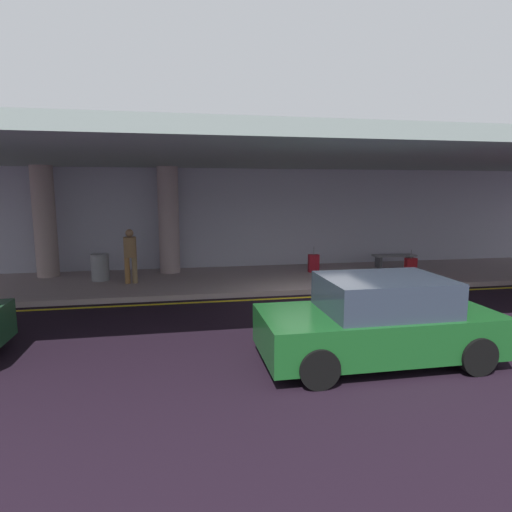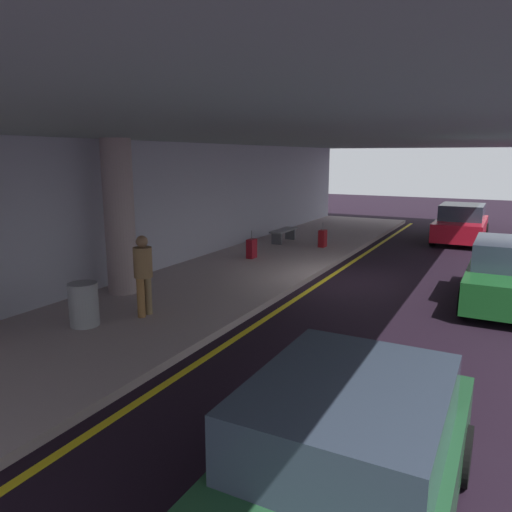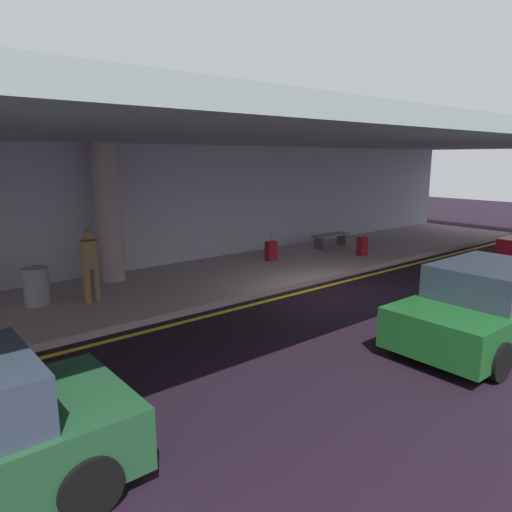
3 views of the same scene
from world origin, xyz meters
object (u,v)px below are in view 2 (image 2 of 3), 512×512
at_px(car_red, 461,224).
at_px(suitcase_upright_secondary, 323,238).
at_px(traveler_with_luggage, 143,270).
at_px(bench_metal, 284,233).
at_px(trash_bin_steel, 84,304).
at_px(support_column_left_mid, 119,217).
at_px(car_dark_green_no2, 511,275).
at_px(car_dark_green, 344,468).
at_px(suitcase_upright_primary, 252,249).

bearing_deg(car_red, suitcase_upright_secondary, -45.78).
bearing_deg(traveler_with_luggage, car_red, -45.12).
relative_size(bench_metal, trash_bin_steel, 1.88).
height_order(support_column_left_mid, trash_bin_steel, support_column_left_mid).
height_order(car_dark_green_no2, car_red, same).
xyz_separation_m(car_dark_green, car_dark_green_no2, (8.61, -1.24, 0.00)).
relative_size(support_column_left_mid, suitcase_upright_secondary, 4.06).
height_order(support_column_left_mid, car_red, support_column_left_mid).
bearing_deg(traveler_with_luggage, trash_bin_steel, 121.98).
bearing_deg(support_column_left_mid, trash_bin_steel, -155.22).
xyz_separation_m(car_dark_green_no2, trash_bin_steel, (-5.88, 7.32, -0.14)).
bearing_deg(car_red, traveler_with_luggage, -21.98).
bearing_deg(car_dark_green_no2, car_dark_green, -7.58).
relative_size(car_dark_green, traveler_with_luggage, 2.44).
bearing_deg(suitcase_upright_secondary, bench_metal, 100.27).
xyz_separation_m(support_column_left_mid, bench_metal, (8.23, -0.55, -1.47)).
distance_m(suitcase_upright_secondary, bench_metal, 1.73).
distance_m(car_dark_green_no2, bench_metal, 8.99).
distance_m(car_dark_green_no2, suitcase_upright_primary, 7.55).
bearing_deg(bench_metal, support_column_left_mid, 176.20).
bearing_deg(car_dark_green_no2, suitcase_upright_primary, -99.01).
height_order(car_dark_green, bench_metal, car_dark_green).
relative_size(support_column_left_mid, bench_metal, 2.28).
relative_size(car_dark_green_no2, traveler_with_luggage, 2.44).
xyz_separation_m(support_column_left_mid, car_dark_green, (-4.90, -7.08, -1.26)).
bearing_deg(car_red, suitcase_upright_primary, -39.41).
height_order(car_dark_green, traveler_with_luggage, traveler_with_luggage).
xyz_separation_m(support_column_left_mid, trash_bin_steel, (-2.17, -1.00, -1.40)).
distance_m(traveler_with_luggage, suitcase_upright_secondary, 9.10).
bearing_deg(car_dark_green_no2, traveler_with_luggage, -53.27).
height_order(traveler_with_luggage, suitcase_upright_primary, traveler_with_luggage).
bearing_deg(car_red, trash_bin_steel, -22.97).
relative_size(car_dark_green_no2, car_red, 1.00).
bearing_deg(bench_metal, car_red, -55.02).
relative_size(suitcase_upright_secondary, bench_metal, 0.56).
relative_size(suitcase_upright_primary, trash_bin_steel, 1.06).
relative_size(car_dark_green, car_red, 1.00).
distance_m(car_dark_green, suitcase_upright_secondary, 13.69).
bearing_deg(suitcase_upright_primary, car_red, -9.18).
xyz_separation_m(car_dark_green, suitcase_upright_secondary, (12.80, 4.84, -0.25)).
distance_m(support_column_left_mid, traveler_with_luggage, 2.19).
distance_m(support_column_left_mid, car_dark_green_no2, 9.20).
height_order(car_dark_green_no2, suitcase_upright_primary, car_dark_green_no2).
bearing_deg(car_red, bench_metal, -57.34).
distance_m(car_dark_green, trash_bin_steel, 6.67).
xyz_separation_m(car_dark_green_no2, suitcase_upright_secondary, (4.19, 6.08, -0.25)).
distance_m(car_dark_green, bench_metal, 14.66).
relative_size(support_column_left_mid, suitcase_upright_primary, 4.06).
xyz_separation_m(car_dark_green, suitcase_upright_primary, (9.87, 6.20, -0.25)).
bearing_deg(suitcase_upright_secondary, car_dark_green, -138.26).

